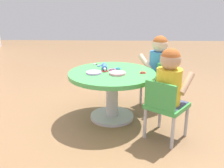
{
  "coord_description": "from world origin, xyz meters",
  "views": [
    {
      "loc": [
        -2.38,
        -0.08,
        1.16
      ],
      "look_at": [
        0.0,
        0.0,
        0.36
      ],
      "focal_mm": 41.03,
      "sensor_mm": 36.0,
      "label": 1
    }
  ],
  "objects_px": {
    "craft_table": "(112,84)",
    "seated_child_right": "(159,59)",
    "child_chair_right": "(160,80)",
    "child_chair_left": "(165,106)",
    "rolling_pin": "(105,67)",
    "craft_scissors": "(99,65)",
    "seated_child_left": "(169,79)"
  },
  "relations": [
    {
      "from": "child_chair_left",
      "to": "seated_child_right",
      "type": "distance_m",
      "value": 0.78
    },
    {
      "from": "child_chair_right",
      "to": "seated_child_right",
      "type": "height_order",
      "value": "seated_child_right"
    },
    {
      "from": "child_chair_left",
      "to": "rolling_pin",
      "type": "height_order",
      "value": "child_chair_left"
    },
    {
      "from": "child_chair_left",
      "to": "rolling_pin",
      "type": "relative_size",
      "value": 2.32
    },
    {
      "from": "seated_child_left",
      "to": "rolling_pin",
      "type": "relative_size",
      "value": 2.21
    },
    {
      "from": "rolling_pin",
      "to": "craft_scissors",
      "type": "bearing_deg",
      "value": 26.61
    },
    {
      "from": "craft_table",
      "to": "rolling_pin",
      "type": "bearing_deg",
      "value": 35.59
    },
    {
      "from": "child_chair_left",
      "to": "rolling_pin",
      "type": "distance_m",
      "value": 0.77
    },
    {
      "from": "child_chair_right",
      "to": "craft_scissors",
      "type": "bearing_deg",
      "value": 95.15
    },
    {
      "from": "child_chair_left",
      "to": "seated_child_right",
      "type": "relative_size",
      "value": 1.05
    },
    {
      "from": "craft_table",
      "to": "seated_child_right",
      "type": "distance_m",
      "value": 0.63
    },
    {
      "from": "child_chair_left",
      "to": "craft_scissors",
      "type": "bearing_deg",
      "value": 43.15
    },
    {
      "from": "child_chair_left",
      "to": "seated_child_left",
      "type": "height_order",
      "value": "seated_child_left"
    },
    {
      "from": "craft_table",
      "to": "child_chair_right",
      "type": "bearing_deg",
      "value": -59.03
    },
    {
      "from": "rolling_pin",
      "to": "craft_scissors",
      "type": "distance_m",
      "value": 0.16
    },
    {
      "from": "craft_table",
      "to": "rolling_pin",
      "type": "xyz_separation_m",
      "value": [
        0.11,
        0.08,
        0.15
      ]
    },
    {
      "from": "craft_table",
      "to": "seated_child_left",
      "type": "xyz_separation_m",
      "value": [
        -0.36,
        -0.48,
        0.17
      ]
    },
    {
      "from": "rolling_pin",
      "to": "craft_scissors",
      "type": "xyz_separation_m",
      "value": [
        0.14,
        0.07,
        -0.02
      ]
    },
    {
      "from": "craft_table",
      "to": "craft_scissors",
      "type": "relative_size",
      "value": 6.34
    },
    {
      "from": "craft_table",
      "to": "seated_child_right",
      "type": "xyz_separation_m",
      "value": [
        0.34,
        -0.5,
        0.17
      ]
    },
    {
      "from": "child_chair_right",
      "to": "craft_scissors",
      "type": "relative_size",
      "value": 4.0
    },
    {
      "from": "seated_child_right",
      "to": "rolling_pin",
      "type": "xyz_separation_m",
      "value": [
        -0.23,
        0.58,
        -0.02
      ]
    },
    {
      "from": "craft_table",
      "to": "craft_scissors",
      "type": "distance_m",
      "value": 0.32
    },
    {
      "from": "craft_scissors",
      "to": "rolling_pin",
      "type": "bearing_deg",
      "value": -153.39
    },
    {
      "from": "child_chair_left",
      "to": "child_chair_right",
      "type": "bearing_deg",
      "value": -4.96
    },
    {
      "from": "child_chair_right",
      "to": "rolling_pin",
      "type": "bearing_deg",
      "value": 108.6
    },
    {
      "from": "seated_child_left",
      "to": "child_chair_right",
      "type": "bearing_deg",
      "value": -3.14
    },
    {
      "from": "craft_table",
      "to": "seated_child_right",
      "type": "relative_size",
      "value": 1.67
    },
    {
      "from": "child_chair_right",
      "to": "rolling_pin",
      "type": "relative_size",
      "value": 2.32
    },
    {
      "from": "seated_child_right",
      "to": "craft_scissors",
      "type": "relative_size",
      "value": 3.81
    },
    {
      "from": "craft_table",
      "to": "seated_child_left",
      "type": "relative_size",
      "value": 1.67
    },
    {
      "from": "child_chair_right",
      "to": "seated_child_right",
      "type": "bearing_deg",
      "value": 34.26
    }
  ]
}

